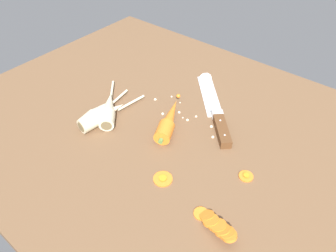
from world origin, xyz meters
The scene contains 10 objects.
ground_plane centered at (0.00, 0.00, -2.00)cm, with size 120.00×90.00×4.00cm, color brown.
chefs_knife centered at (3.28, 14.67, 0.65)cm, with size 26.16×27.66×4.18cm.
whole_carrot centered at (-0.82, -0.65, 2.10)cm, with size 10.33×18.53×4.20cm.
parsnip_front centered at (-17.82, -9.87, 1.98)cm, with size 5.88×19.34×4.00cm.
parsnip_mid_left centered at (-16.79, -7.20, 1.98)cm, with size 16.26×17.60×4.00cm.
parsnip_mid_right centered at (-15.91, -10.06, 1.98)cm, with size 5.58×21.26×4.00cm.
carrot_slice_stack centered at (24.74, -18.01, 1.33)cm, with size 10.36×4.86×3.62cm.
carrot_slice_stray_near centered at (9.31, -15.31, 0.36)cm, with size 4.38×4.38×0.70cm.
carrot_slice_stray_mid centered at (23.42, -2.91, 0.36)cm, with size 3.30×3.30×0.70cm.
mince_crumbs centered at (0.22, 5.33, 0.39)cm, with size 22.75×8.49×0.87cm.
Camera 1 is at (37.36, -48.09, 55.18)cm, focal length 32.91 mm.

